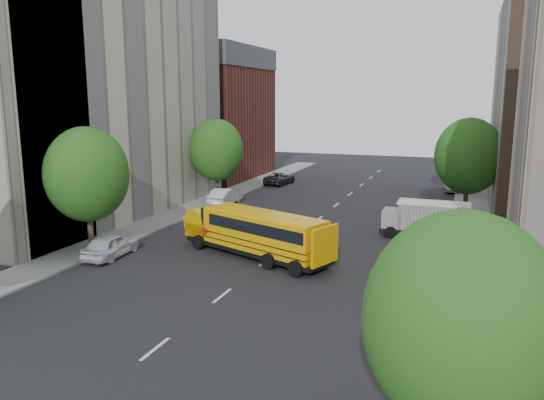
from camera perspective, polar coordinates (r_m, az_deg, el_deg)
The scene contains 19 objects.
ground at distance 33.61m, azimuth 0.54°, elevation -5.64°, with size 120.00×120.00×0.00m, color black.
sidewalk_left at distance 42.88m, azimuth -11.77°, elevation -2.14°, with size 3.00×80.00×0.12m, color slate.
sidewalk_right at distance 36.59m, azimuth 20.61°, elevation -4.87°, with size 3.00×80.00×0.12m, color slate.
lane_markings at distance 42.85m, azimuth 5.06°, elevation -2.03°, with size 0.15×64.00×0.01m, color silver.
building_left_cream at distance 46.40m, azimuth -18.54°, elevation 10.89°, with size 10.00×26.00×20.00m, color beige.
building_left_redbrick at distance 65.15m, azimuth -6.11°, elevation 8.15°, with size 10.00×15.00×13.00m, color maroon.
street_tree_1 at distance 34.54m, azimuth -19.28°, elevation 2.61°, with size 5.12×5.12×7.90m.
street_tree_2 at distance 49.66m, azimuth -5.98°, elevation 5.37°, with size 4.99×4.99×7.71m.
street_tree_3 at distance 13.35m, azimuth 19.68°, elevation -12.33°, with size 4.61×4.61×7.11m.
street_tree_4 at distance 44.55m, azimuth 20.40°, elevation 4.44°, with size 5.25×5.25×8.10m.
street_tree_5 at distance 56.54m, azimuth 20.42°, elevation 5.29°, with size 4.86×4.86×7.51m.
school_bus at distance 32.32m, azimuth -1.95°, elevation -3.34°, with size 10.41×5.97×2.91m.
safari_truck at distance 38.17m, azimuth 16.28°, elevation -1.97°, with size 6.01×2.32×2.55m.
parked_car_0 at distance 33.90m, azimuth -16.97°, elevation -4.68°, with size 1.74×4.33×1.47m, color silver.
parked_car_1 at distance 48.45m, azimuth -5.08°, elevation 0.41°, with size 1.64×4.71×1.55m, color silver.
parked_car_2 at distance 59.75m, azimuth 0.82°, elevation 2.34°, with size 2.22×4.80×1.34m, color black.
parked_car_3 at distance 25.22m, azimuth 16.34°, elevation -9.91°, with size 2.24×5.50×1.60m, color #8D3612.
parked_car_4 at distance 43.66m, azimuth 18.01°, elevation -1.38°, with size 1.61×4.01×1.37m, color #313E55.
parked_car_5 at distance 58.33m, azimuth 18.79°, elevation 1.57°, with size 1.45×4.16×1.37m, color gray.
Camera 1 is at (10.87, -30.33, 9.58)m, focal length 35.00 mm.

